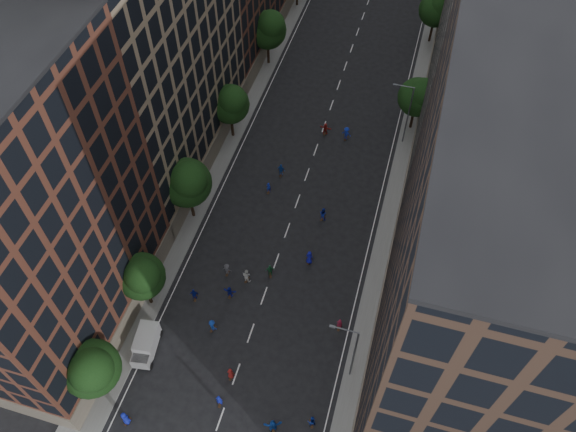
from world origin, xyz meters
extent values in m
plane|color=black|center=(0.00, 40.00, 0.00)|extent=(240.00, 240.00, 0.00)
cube|color=slate|center=(-12.00, 47.50, 0.07)|extent=(4.00, 105.00, 0.15)
cube|color=slate|center=(12.00, 47.50, 0.07)|extent=(4.00, 105.00, 0.15)
cube|color=brown|center=(-19.00, 11.00, 15.00)|extent=(14.00, 22.00, 30.00)
cube|color=#907A5E|center=(-19.00, 35.00, 17.00)|extent=(14.00, 26.00, 34.00)
cube|color=#422E23|center=(19.00, 15.00, 18.00)|extent=(14.00, 30.00, 36.00)
cube|color=#6E665B|center=(19.00, 44.00, 16.50)|extent=(14.00, 28.00, 33.00)
cylinder|color=black|center=(-11.20, 4.00, 1.98)|extent=(0.36, 0.36, 3.96)
sphere|color=black|center=(-11.20, 4.00, 5.58)|extent=(5.20, 5.20, 5.20)
sphere|color=black|center=(-10.55, 3.48, 6.88)|extent=(3.90, 3.90, 3.90)
cylinder|color=black|center=(-11.20, 14.00, 1.85)|extent=(0.36, 0.36, 3.70)
sphere|color=black|center=(-11.20, 14.00, 5.21)|extent=(4.80, 4.80, 4.80)
sphere|color=black|center=(-10.60, 13.52, 6.41)|extent=(3.60, 3.60, 3.60)
cylinder|color=black|center=(-11.20, 26.00, 2.11)|extent=(0.36, 0.36, 4.22)
sphere|color=black|center=(-11.20, 26.00, 5.95)|extent=(5.60, 5.60, 5.60)
sphere|color=black|center=(-10.50, 25.44, 7.35)|extent=(4.20, 4.20, 4.20)
cylinder|color=black|center=(-11.20, 40.00, 1.94)|extent=(0.36, 0.36, 3.87)
sphere|color=black|center=(-11.20, 40.00, 5.46)|extent=(5.00, 5.00, 5.00)
sphere|color=black|center=(-10.57, 39.50, 6.71)|extent=(3.75, 3.75, 3.75)
cylinder|color=black|center=(-11.20, 56.00, 2.02)|extent=(0.36, 0.36, 4.05)
sphere|color=black|center=(-11.20, 56.00, 5.70)|extent=(5.40, 5.40, 5.40)
sphere|color=black|center=(-10.52, 55.46, 7.05)|extent=(4.05, 4.05, 4.05)
cylinder|color=black|center=(11.20, 48.00, 1.87)|extent=(0.36, 0.36, 3.74)
sphere|color=black|center=(11.20, 48.00, 5.27)|extent=(5.00, 5.00, 5.00)
sphere|color=black|center=(11.82, 47.50, 6.52)|extent=(3.75, 3.75, 3.75)
cylinder|color=black|center=(11.20, 68.00, 1.98)|extent=(0.36, 0.36, 3.96)
sphere|color=black|center=(11.20, 68.00, 5.58)|extent=(5.20, 5.20, 5.20)
sphere|color=black|center=(11.85, 67.48, 6.88)|extent=(3.90, 3.90, 3.90)
cylinder|color=#595B60|center=(10.60, 12.00, 4.50)|extent=(0.18, 0.18, 9.00)
cylinder|color=#595B60|center=(9.40, 12.00, 9.00)|extent=(2.40, 0.12, 0.12)
cube|color=#595B60|center=(8.30, 12.00, 8.95)|extent=(0.50, 0.22, 0.15)
cylinder|color=#595B60|center=(10.60, 45.00, 4.50)|extent=(0.18, 0.18, 9.00)
cylinder|color=#595B60|center=(9.40, 45.00, 9.00)|extent=(2.40, 0.12, 0.12)
cube|color=#595B60|center=(8.30, 45.00, 8.95)|extent=(0.50, 0.22, 0.15)
cube|color=#B6B6B8|center=(-9.38, 9.45, 1.29)|extent=(2.31, 3.44, 1.96)
cube|color=#B6B6B8|center=(-9.10, 7.51, 0.94)|extent=(1.97, 1.66, 1.25)
cube|color=black|center=(-9.10, 7.51, 1.52)|extent=(1.75, 1.37, 0.09)
cylinder|color=black|center=(-9.94, 7.12, 0.34)|extent=(0.32, 0.70, 0.68)
cylinder|color=black|center=(-8.18, 7.37, 0.34)|extent=(0.32, 0.70, 0.68)
cylinder|color=black|center=(-10.43, 10.56, 0.34)|extent=(0.32, 0.70, 0.68)
cylinder|color=black|center=(-8.67, 10.82, 0.34)|extent=(0.32, 0.70, 0.68)
imported|color=#1521B1|center=(-8.13, 1.94, 0.96)|extent=(1.05, 0.80, 1.91)
imported|color=#1520AB|center=(-0.51, 5.86, 0.87)|extent=(0.68, 0.49, 1.74)
imported|color=#132E9B|center=(8.21, 6.40, 0.81)|extent=(0.97, 0.88, 1.62)
imported|color=#13369D|center=(-3.82, 12.84, 0.81)|extent=(1.20, 0.96, 1.63)
imported|color=navy|center=(-6.90, 15.69, 0.85)|extent=(1.06, 0.63, 1.69)
imported|color=#1546AF|center=(4.95, 5.01, 0.92)|extent=(1.79, 1.16, 1.85)
imported|color=maroon|center=(-0.38, 8.63, 0.77)|extent=(0.75, 0.49, 1.54)
imported|color=maroon|center=(8.50, 16.55, 0.83)|extent=(0.62, 0.42, 1.66)
imported|color=silver|center=(-2.35, 19.35, 0.94)|extent=(1.05, 0.90, 1.88)
imported|color=#444449|center=(-4.67, 19.57, 0.79)|extent=(1.04, 0.61, 1.58)
imported|color=#1B5B31|center=(-0.10, 20.67, 0.88)|extent=(1.12, 0.77, 1.76)
imported|color=#121C94|center=(-3.45, 17.02, 0.76)|extent=(1.42, 0.48, 1.52)
imported|color=#13149B|center=(3.56, 23.44, 0.93)|extent=(1.01, 0.77, 1.87)
imported|color=#1528AB|center=(-3.78, 31.98, 0.78)|extent=(0.58, 0.39, 1.56)
imported|color=#13239C|center=(3.55, 29.79, 0.90)|extent=(1.06, 0.95, 1.80)
imported|color=#162CB2|center=(3.33, 43.54, 0.95)|extent=(1.35, 0.96, 1.90)
imported|color=#123B98|center=(-3.09, 35.04, 0.90)|extent=(1.08, 0.51, 1.80)
imported|color=#A7211B|center=(0.46, 43.71, 0.85)|extent=(1.64, 0.70, 1.71)
camera|label=1|loc=(10.62, -9.86, 52.50)|focal=35.00mm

